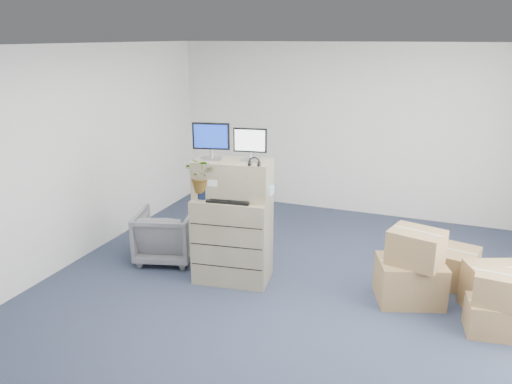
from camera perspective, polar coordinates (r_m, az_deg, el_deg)
ground at (r=5.67m, az=3.24°, el=-13.22°), size 7.00×7.00×0.00m
wall_back at (r=8.43m, az=10.90°, el=6.95°), size 6.00×0.02×2.80m
filing_cabinet_lower at (r=6.09m, az=-2.69°, el=-5.41°), size 0.97×0.67×1.05m
filing_cabinet_upper at (r=5.89m, az=-2.66°, el=1.51°), size 0.95×0.57×0.45m
monitor_left at (r=5.85m, az=-5.16°, el=6.06°), size 0.43×0.21×0.43m
monitor_right at (r=5.75m, az=-0.68°, el=5.65°), size 0.39×0.18×0.38m
headphones at (r=5.57m, az=-0.19°, el=3.38°), size 0.13×0.03×0.13m
keyboard at (r=5.79m, az=-3.05°, el=-0.96°), size 0.53×0.27×0.03m
mouse at (r=5.75m, az=0.49°, el=-1.03°), size 0.12×0.10×0.03m
water_bottle at (r=5.90m, az=-2.02°, el=0.68°), size 0.08×0.08×0.28m
phone_dock at (r=5.96m, az=-3.47°, el=-0.12°), size 0.06×0.06×0.13m
external_drive at (r=5.92m, az=0.46°, el=-0.34°), size 0.24×0.19×0.06m
tissue_box at (r=5.87m, az=0.70°, el=0.33°), size 0.26×0.13×0.10m
potted_plant at (r=5.84m, az=-6.07°, el=1.38°), size 0.46×0.49×0.41m
office_chair at (r=6.77m, az=-10.25°, el=-4.64°), size 0.89×0.86×0.75m
cardboard_boxes at (r=6.04m, az=21.63°, el=-9.17°), size 1.81×1.62×0.87m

